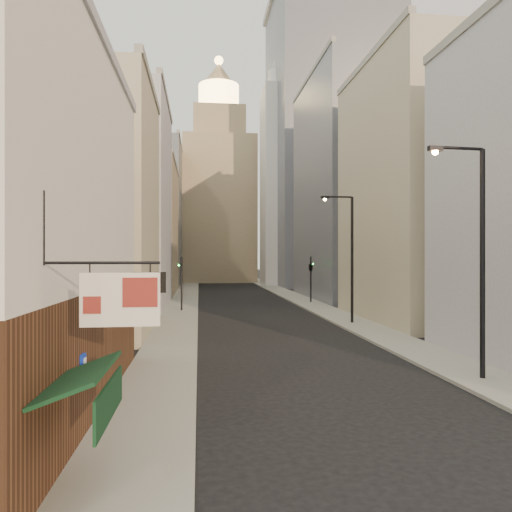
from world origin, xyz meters
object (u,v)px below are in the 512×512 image
Objects in this scene: clock_tower at (219,193)px; white_tower at (285,178)px; streetlamp_mid at (349,251)px; streetlamp_near at (477,248)px; traffic_light_left at (182,271)px; traffic_light_right at (311,266)px.

clock_tower is 1.08× the size of white_tower.
streetlamp_near is at bearing -92.97° from streetlamp_mid.
white_tower is 4.42× the size of streetlamp_near.
streetlamp_near reaches higher than traffic_light_left.
clock_tower reaches higher than white_tower.
traffic_light_right is at bearing 84.58° from streetlamp_near.
clock_tower is at bearing -86.44° from traffic_light_left.
clock_tower is 56.07m from traffic_light_left.
white_tower is 8.30× the size of traffic_light_right.
white_tower reaches higher than streetlamp_near.
streetlamp_mid is 1.89× the size of traffic_light_right.
traffic_light_left is at bearing -112.37° from white_tower.
streetlamp_near is (-3.85, -66.57, -13.24)m from white_tower.
white_tower is 45.79m from traffic_light_left.
white_tower is 36.77m from traffic_light_right.
streetlamp_near is 16.85m from streetlamp_mid.
clock_tower is 17.83m from white_tower.
white_tower is (11.00, -14.00, 0.97)m from clock_tower.
traffic_light_left is 1.00× the size of traffic_light_right.
traffic_light_left is (-16.48, -40.02, -14.94)m from white_tower.
streetlamp_near is at bearing 101.67° from traffic_light_right.
streetlamp_near is 29.45m from traffic_light_left.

